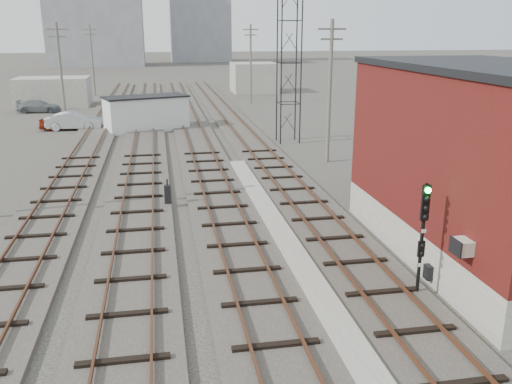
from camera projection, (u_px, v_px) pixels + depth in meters
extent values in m
plane|color=#282621|center=(195.00, 103.00, 64.80)|extent=(320.00, 320.00, 0.00)
cube|color=#332D28|center=(242.00, 132.00, 45.39)|extent=(3.20, 90.00, 0.20)
cube|color=#4C2816|center=(233.00, 130.00, 45.20)|extent=(0.07, 90.00, 0.12)
cube|color=#4C2816|center=(250.00, 129.00, 45.45)|extent=(0.07, 90.00, 0.12)
cube|color=#332D28|center=(194.00, 134.00, 44.71)|extent=(3.20, 90.00, 0.20)
cube|color=#4C2816|center=(185.00, 132.00, 44.53)|extent=(0.07, 90.00, 0.12)
cube|color=#4C2816|center=(203.00, 131.00, 44.77)|extent=(0.07, 90.00, 0.12)
cube|color=#332D28|center=(145.00, 136.00, 44.03)|extent=(3.20, 90.00, 0.20)
cube|color=#4C2816|center=(136.00, 133.00, 43.85)|extent=(0.07, 90.00, 0.12)
cube|color=#4C2816|center=(154.00, 133.00, 44.09)|extent=(0.07, 90.00, 0.12)
cube|color=#332D28|center=(94.00, 137.00, 43.36)|extent=(3.20, 90.00, 0.20)
cube|color=#4C2816|center=(84.00, 135.00, 43.17)|extent=(0.07, 90.00, 0.12)
cube|color=#4C2816|center=(103.00, 134.00, 43.41)|extent=(0.07, 90.00, 0.12)
cube|color=gray|center=(288.00, 246.00, 21.47)|extent=(0.90, 28.00, 0.26)
cube|color=gray|center=(479.00, 238.00, 20.60)|extent=(6.00, 12.00, 1.50)
cube|color=maroon|center=(491.00, 148.00, 19.59)|extent=(6.00, 12.00, 5.50)
cube|color=black|center=(501.00, 67.00, 18.78)|extent=(6.20, 12.20, 0.25)
cube|color=beige|center=(462.00, 247.00, 15.85)|extent=(0.45, 0.62, 0.45)
cube|color=black|center=(428.00, 272.00, 18.26)|extent=(0.20, 0.35, 0.50)
cylinder|color=black|center=(282.00, 42.00, 39.17)|extent=(0.10, 0.10, 15.00)
cylinder|color=black|center=(302.00, 42.00, 39.43)|extent=(0.10, 0.10, 15.00)
cylinder|color=black|center=(277.00, 42.00, 40.59)|extent=(0.10, 0.10, 15.00)
cylinder|color=black|center=(297.00, 42.00, 40.84)|extent=(0.10, 0.10, 15.00)
cylinder|color=#595147|center=(61.00, 76.00, 47.24)|extent=(0.24, 0.24, 9.00)
cube|color=#595147|center=(57.00, 29.00, 46.12)|extent=(1.80, 0.12, 0.12)
cube|color=#595147|center=(57.00, 37.00, 46.29)|extent=(1.40, 0.12, 0.12)
cylinder|color=#595147|center=(92.00, 61.00, 70.81)|extent=(0.24, 0.24, 9.00)
cube|color=#595147|center=(90.00, 30.00, 69.69)|extent=(1.80, 0.12, 0.12)
cube|color=#595147|center=(90.00, 34.00, 69.86)|extent=(1.40, 0.12, 0.12)
cylinder|color=#595147|center=(330.00, 93.00, 34.44)|extent=(0.24, 0.24, 9.00)
cube|color=#595147|center=(332.00, 29.00, 33.32)|extent=(1.80, 0.12, 0.12)
cube|color=#595147|center=(332.00, 39.00, 33.49)|extent=(1.40, 0.12, 0.12)
cylinder|color=#595147|center=(251.00, 65.00, 62.72)|extent=(0.24, 0.24, 9.00)
cube|color=#595147|center=(251.00, 30.00, 61.60)|extent=(1.80, 0.12, 0.12)
cube|color=#595147|center=(251.00, 35.00, 61.77)|extent=(1.40, 0.12, 0.12)
cube|color=gray|center=(94.00, 1.00, 128.15)|extent=(22.00, 14.00, 30.00)
cube|color=gray|center=(199.00, 12.00, 147.28)|extent=(16.00, 12.00, 26.00)
cube|color=gray|center=(53.00, 92.00, 61.62)|extent=(8.00, 5.00, 3.20)
cube|color=gray|center=(254.00, 78.00, 75.18)|extent=(6.00, 6.00, 4.00)
cube|color=gray|center=(416.00, 295.00, 17.65)|extent=(0.40, 0.40, 0.10)
cylinder|color=black|center=(422.00, 242.00, 17.11)|extent=(0.12, 0.12, 3.84)
cube|color=black|center=(425.00, 203.00, 16.72)|extent=(0.25, 0.10, 1.15)
sphere|color=#0CE533|center=(428.00, 190.00, 16.51)|extent=(0.19, 0.19, 0.19)
sphere|color=black|center=(427.00, 199.00, 16.60)|extent=(0.19, 0.19, 0.19)
sphere|color=black|center=(426.00, 208.00, 16.68)|extent=(0.19, 0.19, 0.19)
sphere|color=black|center=(426.00, 217.00, 16.76)|extent=(0.19, 0.19, 0.19)
cube|color=black|center=(421.00, 249.00, 17.16)|extent=(0.21, 0.09, 0.53)
cube|color=white|center=(424.00, 231.00, 16.93)|extent=(0.15, 0.02, 0.12)
cube|color=white|center=(421.00, 265.00, 17.26)|extent=(0.15, 0.02, 0.12)
cube|color=black|center=(168.00, 195.00, 26.42)|extent=(0.33, 0.33, 1.01)
cylinder|color=black|center=(167.00, 182.00, 26.24)|extent=(0.08, 0.08, 0.30)
cube|color=silver|center=(146.00, 114.00, 46.65)|extent=(7.34, 4.83, 2.83)
cube|color=black|center=(145.00, 97.00, 46.23)|extent=(7.63, 5.11, 0.14)
imported|color=maroon|center=(63.00, 122.00, 47.08)|extent=(4.05, 1.89, 1.34)
imported|color=#A4A7AB|center=(74.00, 121.00, 47.03)|extent=(4.74, 1.79, 1.55)
imported|color=slate|center=(39.00, 106.00, 56.93)|extent=(4.59, 2.19, 1.29)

